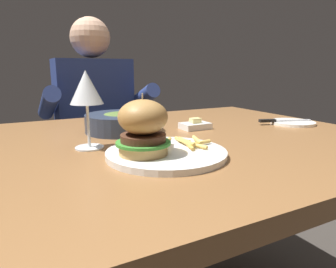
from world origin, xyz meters
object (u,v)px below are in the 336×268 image
at_px(soup_bowl, 121,122).
at_px(table_knife, 280,121).
at_px(main_plate, 166,153).
at_px(diner_person, 96,142).
at_px(wine_glass, 86,90).
at_px(bread_plate, 293,123).
at_px(butter_dish, 195,125).
at_px(burger_sandwich, 143,127).

bearing_deg(soup_bowl, table_knife, -15.31).
xyz_separation_m(main_plate, diner_person, (0.07, 0.91, -0.18)).
relative_size(main_plate, table_knife, 1.44).
height_order(wine_glass, diner_person, diner_person).
bearing_deg(bread_plate, main_plate, -166.02).
height_order(main_plate, diner_person, diner_person).
distance_m(main_plate, butter_dish, 0.33).
height_order(main_plate, butter_dish, butter_dish).
distance_m(main_plate, table_knife, 0.57).
height_order(table_knife, diner_person, diner_person).
height_order(burger_sandwich, butter_dish, burger_sandwich).
bearing_deg(soup_bowl, wine_glass, -131.26).
relative_size(main_plate, soup_bowl, 1.22).
distance_m(burger_sandwich, table_knife, 0.62).
bearing_deg(butter_dish, diner_person, 103.57).
bearing_deg(diner_person, wine_glass, -104.98).
relative_size(butter_dish, diner_person, 0.08).
relative_size(soup_bowl, diner_person, 0.19).
distance_m(main_plate, bread_plate, 0.61).
distance_m(wine_glass, soup_bowl, 0.24).
height_order(bread_plate, soup_bowl, soup_bowl).
bearing_deg(table_knife, bread_plate, -18.35).
height_order(wine_glass, table_knife, wine_glass).
height_order(bread_plate, table_knife, table_knife).
bearing_deg(bread_plate, wine_glass, 179.59).
xyz_separation_m(bread_plate, table_knife, (-0.05, 0.02, 0.01)).
bearing_deg(table_knife, wine_glass, -179.13).
xyz_separation_m(butter_dish, diner_person, (-0.16, 0.68, -0.19)).
relative_size(bread_plate, diner_person, 0.13).
relative_size(butter_dish, soup_bowl, 0.42).
bearing_deg(butter_dish, burger_sandwich, -140.33).
relative_size(bread_plate, table_knife, 0.81).
relative_size(bread_plate, butter_dish, 1.64).
bearing_deg(main_plate, table_knife, 16.65).
height_order(main_plate, wine_glass, wine_glass).
bearing_deg(bread_plate, soup_bowl, 164.45).
distance_m(table_knife, butter_dish, 0.32).
bearing_deg(wine_glass, burger_sandwich, -62.47).
xyz_separation_m(butter_dish, soup_bowl, (-0.23, 0.07, 0.02)).
relative_size(table_knife, soup_bowl, 0.85).
relative_size(wine_glass, soup_bowl, 0.86).
bearing_deg(wine_glass, bread_plate, -0.41).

